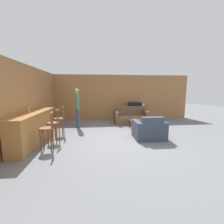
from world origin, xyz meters
name	(u,v)px	position (x,y,z in m)	size (l,w,h in m)	color
ground_plane	(120,139)	(0.00, 0.00, 0.00)	(24.00, 24.00, 0.00)	slate
wall_back	(110,97)	(0.00, 3.72, 1.30)	(9.40, 0.08, 2.60)	#9E6B3D
wall_left	(38,101)	(-3.19, 1.36, 1.30)	(0.08, 8.72, 2.60)	#9E6B3D
bar_counter	(34,127)	(-2.86, 0.00, 0.51)	(0.55, 2.80, 1.01)	#A87038
bar_chair_near	(47,131)	(-2.22, -0.73, 0.57)	(0.41, 0.41, 1.10)	brown
bar_chair_mid	(54,125)	(-2.22, -0.03, 0.57)	(0.43, 0.43, 1.10)	brown
bar_chair_far	(60,121)	(-2.22, 0.74, 0.57)	(0.40, 0.40, 1.10)	brown
couch_far	(131,117)	(0.99, 2.56, 0.30)	(1.72, 0.92, 0.86)	brown
armchair_near	(149,130)	(1.06, -0.03, 0.30)	(1.06, 0.88, 0.84)	#384251
coffee_table	(137,122)	(0.97, 1.29, 0.32)	(0.57, 0.88, 0.38)	#472D1E
tv_unit	(135,115)	(1.43, 3.39, 0.28)	(1.15, 0.46, 0.55)	#513823
tv	(135,106)	(1.43, 3.39, 0.80)	(0.71, 0.49, 0.49)	black
bottle	(28,109)	(-2.95, -0.12, 1.13)	(0.08, 0.08, 0.26)	#B27A23
book_on_table	(135,120)	(0.92, 1.41, 0.39)	(0.25, 0.23, 0.02)	navy
table_lamp	(142,104)	(1.85, 3.39, 0.92)	(0.28, 0.28, 0.49)	brown
person_by_window	(77,106)	(-1.68, 1.86, 1.02)	(0.26, 0.59, 1.79)	#384260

